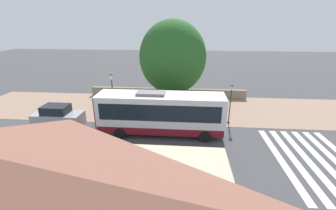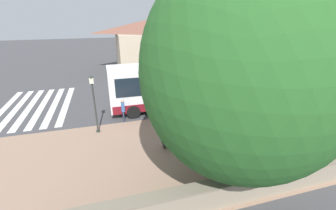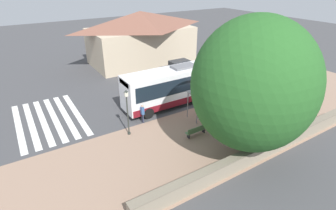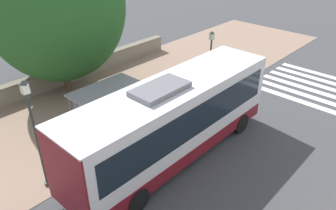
% 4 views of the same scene
% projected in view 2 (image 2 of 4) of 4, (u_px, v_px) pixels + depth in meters
% --- Properties ---
extents(ground_plane, '(120.00, 120.00, 0.00)m').
position_uv_depth(ground_plane, '(187.00, 115.00, 17.28)').
color(ground_plane, '#424244').
rests_on(ground_plane, ground).
extents(sidewalk_plaza, '(9.00, 44.00, 0.02)m').
position_uv_depth(sidewalk_plaza, '(213.00, 145.00, 13.28)').
color(sidewalk_plaza, '#937560').
rests_on(sidewalk_plaza, ground).
extents(crosswalk_stripes, '(9.00, 5.25, 0.01)m').
position_uv_depth(crosswalk_stripes, '(36.00, 107.00, 18.77)').
color(crosswalk_stripes, silver).
rests_on(crosswalk_stripes, ground).
extents(stone_wall, '(0.60, 20.00, 1.13)m').
position_uv_depth(stone_wall, '(258.00, 185.00, 9.46)').
color(stone_wall, gray).
rests_on(stone_wall, ground).
extents(background_building, '(8.24, 14.42, 7.03)m').
position_uv_depth(background_building, '(169.00, 41.00, 30.69)').
color(background_building, '#C6B293').
rests_on(background_building, ground).
extents(bus, '(2.68, 10.62, 3.79)m').
position_uv_depth(bus, '(177.00, 84.00, 18.01)').
color(bus, white).
rests_on(bus, ground).
extents(bus_shelter, '(1.64, 3.36, 2.54)m').
position_uv_depth(bus_shelter, '(206.00, 97.00, 14.89)').
color(bus_shelter, slate).
rests_on(bus_shelter, ground).
extents(pedestrian, '(0.34, 0.22, 1.69)m').
position_uv_depth(pedestrian, '(123.00, 109.00, 15.82)').
color(pedestrian, '#2D3347').
rests_on(pedestrian, ground).
extents(bench, '(0.40, 1.88, 0.88)m').
position_uv_depth(bench, '(177.00, 139.00, 13.05)').
color(bench, '#4C7247').
rests_on(bench, ground).
extents(street_lamp_near, '(0.28, 0.28, 3.84)m').
position_uv_depth(street_lamp_near, '(94.00, 100.00, 13.91)').
color(street_lamp_near, '#2D332D').
rests_on(street_lamp_near, ground).
extents(street_lamp_far, '(0.28, 0.28, 4.68)m').
position_uv_depth(street_lamp_far, '(249.00, 78.00, 16.77)').
color(street_lamp_far, '#2D332D').
rests_on(street_lamp_far, ground).
extents(shade_tree, '(7.85, 7.85, 9.59)m').
position_uv_depth(shade_tree, '(243.00, 71.00, 8.42)').
color(shade_tree, brown).
rests_on(shade_tree, ground).
extents(parked_car_behind_bus, '(1.97, 4.33, 2.21)m').
position_uv_depth(parked_car_behind_bus, '(276.00, 86.00, 20.46)').
color(parked_car_behind_bus, '#9EA0A8').
rests_on(parked_car_behind_bus, ground).
extents(parked_car_far_lane, '(1.92, 4.64, 1.95)m').
position_uv_depth(parked_car_far_lane, '(198.00, 73.00, 25.21)').
color(parked_car_far_lane, black).
rests_on(parked_car_far_lane, ground).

